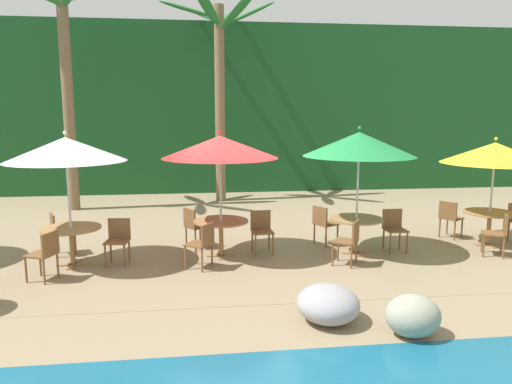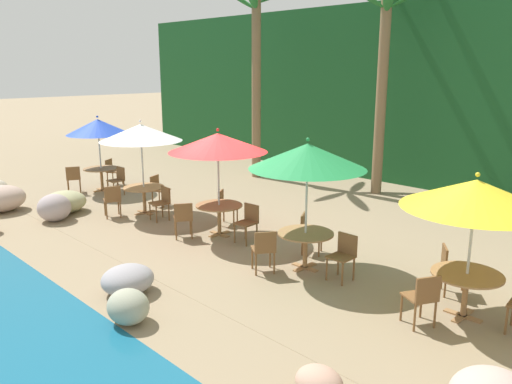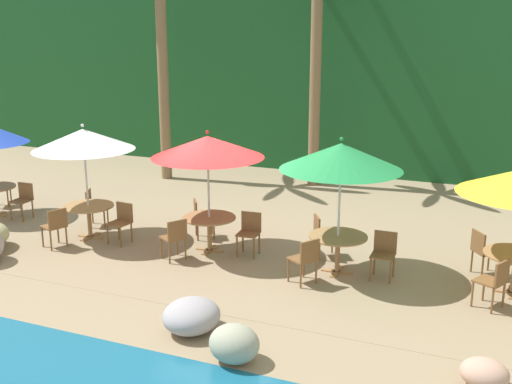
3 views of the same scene
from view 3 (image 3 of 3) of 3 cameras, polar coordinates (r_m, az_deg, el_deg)
name	(u,v)px [view 3 (image 3 of 3)]	position (r m, az deg, el deg)	size (l,w,h in m)	color
ground_plane	(224,253)	(12.66, -3.03, -5.70)	(120.00, 120.00, 0.00)	#937F60
terrace_deck	(224,252)	(12.65, -3.03, -5.69)	(18.00, 5.20, 0.01)	#937F60
foliage_backdrop	(340,76)	(20.39, 7.87, 10.70)	(28.00, 2.40, 6.00)	#194C23
rock_seawall	(108,279)	(10.87, -13.73, -7.90)	(16.68, 2.97, 0.77)	tan
chair_blue_seaward	(23,198)	(15.79, -21.00, -0.53)	(0.43, 0.43, 0.87)	brown
umbrella_white	(83,139)	(13.49, -15.88, 4.77)	(2.17, 2.17, 2.54)	silver
dining_table_white	(89,211)	(13.84, -15.42, -1.73)	(1.10, 1.10, 0.74)	#A37547
chair_white_seaward	(122,220)	(13.38, -12.49, -2.57)	(0.46, 0.47, 0.87)	brown
chair_white_inland	(94,205)	(14.68, -14.99, -1.16)	(0.56, 0.56, 0.87)	brown
chair_white_left	(56,225)	(13.41, -18.29, -2.95)	(0.55, 0.55, 0.87)	brown
umbrella_red	(208,147)	(12.19, -4.56, 4.26)	(2.28, 2.28, 2.54)	silver
dining_table_red	(209,223)	(12.58, -4.41, -2.89)	(1.10, 1.10, 0.74)	#A37547
chair_red_seaward	(250,230)	(12.40, -0.60, -3.60)	(0.45, 0.45, 0.87)	brown
chair_red_inland	(201,216)	(13.41, -5.22, -2.23)	(0.59, 0.59, 0.87)	brown
chair_red_left	(175,236)	(12.14, -7.62, -4.15)	(0.59, 0.58, 0.87)	brown
umbrella_green	(341,156)	(11.09, 7.98, 3.32)	(2.25, 2.25, 2.60)	silver
dining_table_green	(338,242)	(11.53, 7.69, -4.66)	(1.10, 1.10, 0.74)	#A37547
chair_green_seaward	(384,251)	(11.48, 11.91, -5.48)	(0.42, 0.43, 0.87)	brown
chair_green_inland	(322,233)	(12.32, 6.21, -3.83)	(0.58, 0.58, 0.87)	brown
chair_green_left	(306,258)	(10.97, 4.69, -6.17)	(0.59, 0.58, 0.87)	brown
chair_yellow_inland	(483,250)	(12.09, 20.49, -5.08)	(0.59, 0.59, 0.87)	brown
chair_yellow_left	(495,280)	(10.74, 21.49, -7.70)	(0.57, 0.57, 0.87)	brown
palm_tree_nearest	(161,25)	(18.59, -8.87, 15.18)	(3.86, 3.50, 6.80)	brown
palm_tree_second	(317,33)	(17.71, 5.76, 14.63)	(3.79, 3.61, 6.47)	brown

